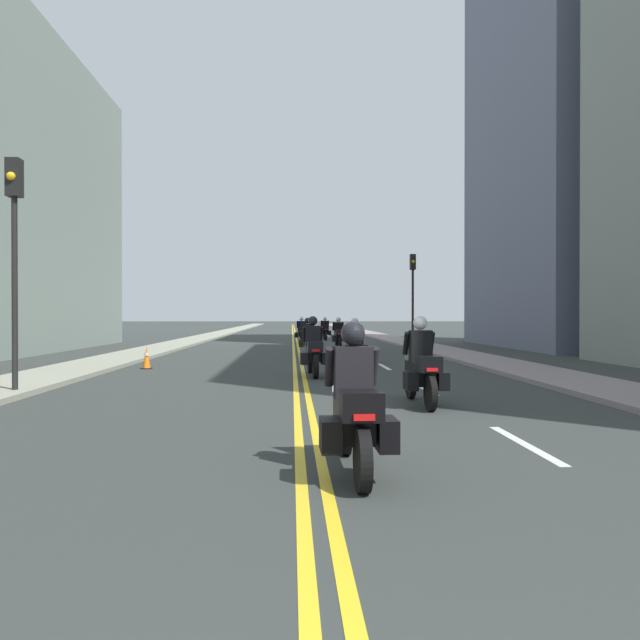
# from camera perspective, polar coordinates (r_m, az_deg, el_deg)

# --- Properties ---
(ground_plane) EXTENTS (264.00, 264.00, 0.00)m
(ground_plane) POSITION_cam_1_polar(r_m,az_deg,el_deg) (47.80, -2.40, -1.59)
(ground_plane) COLOR #313734
(sidewalk_left) EXTENTS (2.20, 144.00, 0.12)m
(sidewalk_left) POSITION_cam_1_polar(r_m,az_deg,el_deg) (48.23, -10.40, -1.51)
(sidewalk_left) COLOR gray
(sidewalk_left) RESTS_ON ground
(sidewalk_right) EXTENTS (2.20, 144.00, 0.12)m
(sidewalk_right) POSITION_cam_1_polar(r_m,az_deg,el_deg) (48.29, 5.59, -1.50)
(sidewalk_right) COLOR gray
(sidewalk_right) RESTS_ON ground
(centreline_yellow_inner) EXTENTS (0.12, 132.00, 0.01)m
(centreline_yellow_inner) POSITION_cam_1_polar(r_m,az_deg,el_deg) (47.80, -2.55, -1.59)
(centreline_yellow_inner) COLOR yellow
(centreline_yellow_inner) RESTS_ON ground
(centreline_yellow_outer) EXTENTS (0.12, 132.00, 0.01)m
(centreline_yellow_outer) POSITION_cam_1_polar(r_m,az_deg,el_deg) (47.80, -2.26, -1.59)
(centreline_yellow_outer) COLOR yellow
(centreline_yellow_outer) RESTS_ON ground
(lane_dashes_white) EXTENTS (0.14, 56.40, 0.01)m
(lane_dashes_white) POSITION_cam_1_polar(r_m,az_deg,el_deg) (28.97, 3.33, -2.89)
(lane_dashes_white) COLOR silver
(lane_dashes_white) RESTS_ON ground
(building_right_1) EXTENTS (8.56, 13.52, 25.94)m
(building_right_1) POSITION_cam_1_polar(r_m,az_deg,el_deg) (36.99, 23.14, 18.17)
(building_right_1) COLOR slate
(building_right_1) RESTS_ON ground
(motorcycle_0) EXTENTS (0.77, 2.19, 1.61)m
(motorcycle_0) POSITION_cam_1_polar(r_m,az_deg,el_deg) (6.48, 3.21, -8.62)
(motorcycle_0) COLOR black
(motorcycle_0) RESTS_ON ground
(motorcycle_1) EXTENTS (0.77, 2.25, 1.67)m
(motorcycle_1) POSITION_cam_1_polar(r_m,az_deg,el_deg) (11.49, 9.47, -4.57)
(motorcycle_1) COLOR black
(motorcycle_1) RESTS_ON ground
(motorcycle_2) EXTENTS (0.78, 2.32, 1.66)m
(motorcycle_2) POSITION_cam_1_polar(r_m,az_deg,el_deg) (16.82, -0.65, -3.02)
(motorcycle_2) COLOR black
(motorcycle_2) RESTS_ON ground
(motorcycle_3) EXTENTS (0.77, 2.22, 1.60)m
(motorcycle_3) POSITION_cam_1_polar(r_m,az_deg,el_deg) (21.79, 3.30, -2.29)
(motorcycle_3) COLOR black
(motorcycle_3) RESTS_ON ground
(motorcycle_4) EXTENTS (0.76, 2.11, 1.58)m
(motorcycle_4) POSITION_cam_1_polar(r_m,az_deg,el_deg) (26.48, -1.18, -1.82)
(motorcycle_4) COLOR black
(motorcycle_4) RESTS_ON ground
(motorcycle_5) EXTENTS (0.78, 2.26, 1.60)m
(motorcycle_5) POSITION_cam_1_polar(r_m,az_deg,el_deg) (31.52, 1.74, -1.44)
(motorcycle_5) COLOR black
(motorcycle_5) RESTS_ON ground
(motorcycle_6) EXTENTS (0.78, 2.25, 1.62)m
(motorcycle_6) POSITION_cam_1_polar(r_m,az_deg,el_deg) (37.11, -1.76, -1.16)
(motorcycle_6) COLOR black
(motorcycle_6) RESTS_ON ground
(motorcycle_7) EXTENTS (0.77, 2.17, 1.60)m
(motorcycle_7) POSITION_cam_1_polar(r_m,az_deg,el_deg) (41.70, 0.48, -0.99)
(motorcycle_7) COLOR black
(motorcycle_7) RESTS_ON ground
(traffic_cone_0) EXTENTS (0.31, 0.31, 0.72)m
(traffic_cone_0) POSITION_cam_1_polar(r_m,az_deg,el_deg) (19.90, -15.91, -3.39)
(traffic_cone_0) COLOR black
(traffic_cone_0) RESTS_ON ground
(traffic_light_near) EXTENTS (0.28, 0.38, 4.95)m
(traffic_light_near) POSITION_cam_1_polar(r_m,az_deg,el_deg) (14.35, -26.68, 7.30)
(traffic_light_near) COLOR black
(traffic_light_near) RESTS_ON ground
(traffic_light_far) EXTENTS (0.28, 0.38, 4.83)m
(traffic_light_far) POSITION_cam_1_polar(r_m,az_deg,el_deg) (31.74, 8.67, 3.40)
(traffic_light_far) COLOR black
(traffic_light_far) RESTS_ON ground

